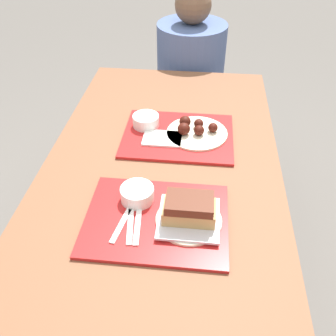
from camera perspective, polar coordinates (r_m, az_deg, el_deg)
The scene contains 14 objects.
ground_plane at distance 1.84m, azimuth -1.01°, elevation -19.08°, with size 12.00×12.00×0.00m, color #605B56.
picnic_table at distance 1.34m, azimuth -1.32°, elevation -4.32°, with size 0.84×1.69×0.74m.
picnic_bench_far at distance 2.35m, azimuth 2.01°, elevation 8.63°, with size 0.80×0.28×0.44m.
tray_near at distance 1.12m, azimuth -1.79°, elevation -7.85°, with size 0.42×0.33×0.01m.
tray_far at distance 1.46m, azimuth 1.53°, elevation 4.94°, with size 0.42×0.33×0.01m.
bowl_coleslaw_near at distance 1.16m, azimuth -4.71°, elevation -3.86°, with size 0.10×0.10×0.05m.
brisket_sandwich_plate at distance 1.09m, azimuth 3.23°, elevation -6.79°, with size 0.19×0.19×0.09m.
plastic_fork_near at distance 1.11m, azimuth -5.74°, elevation -8.18°, with size 0.04×0.17×0.00m.
plastic_knife_near at distance 1.11m, azimuth -4.61°, elevation -8.29°, with size 0.03×0.17×0.00m.
plastic_spoon_near at distance 1.11m, azimuth -6.86°, elevation -8.08°, with size 0.05×0.17×0.00m.
bowl_coleslaw_far at distance 1.50m, azimuth -3.39°, elevation 7.30°, with size 0.10×0.10×0.05m.
wings_plate_far at distance 1.46m, azimuth 4.14°, elevation 5.81°, with size 0.24×0.24×0.06m.
napkin_far at distance 1.43m, azimuth -0.87°, elevation 4.53°, with size 0.15×0.10×0.01m.
person_seated_across at distance 2.20m, azimuth 3.51°, elevation 16.07°, with size 0.38×0.38×0.66m.
Camera 1 is at (0.13, -0.96, 1.57)m, focal length 40.00 mm.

